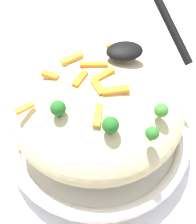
% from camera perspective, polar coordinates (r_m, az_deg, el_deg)
% --- Properties ---
extents(ground_plane, '(2.40, 2.40, 0.00)m').
position_cam_1_polar(ground_plane, '(0.50, 0.00, -5.71)').
color(ground_plane, silver).
extents(serving_bowl, '(0.31, 0.31, 0.05)m').
position_cam_1_polar(serving_bowl, '(0.48, 0.00, -4.12)').
color(serving_bowl, white).
rests_on(serving_bowl, ground_plane).
extents(pasta_mound, '(0.26, 0.25, 0.10)m').
position_cam_1_polar(pasta_mound, '(0.43, 0.00, 0.57)').
color(pasta_mound, beige).
rests_on(pasta_mound, serving_bowl).
extents(carrot_piece_0, '(0.04, 0.01, 0.01)m').
position_cam_1_polar(carrot_piece_0, '(0.38, 3.56, 4.37)').
color(carrot_piece_0, orange).
rests_on(carrot_piece_0, pasta_mound).
extents(carrot_piece_1, '(0.04, 0.01, 0.01)m').
position_cam_1_polar(carrot_piece_1, '(0.42, -1.25, 9.53)').
color(carrot_piece_1, orange).
rests_on(carrot_piece_1, pasta_mound).
extents(carrot_piece_2, '(0.04, 0.03, 0.01)m').
position_cam_1_polar(carrot_piece_2, '(0.40, 0.98, 7.48)').
color(carrot_piece_2, orange).
rests_on(carrot_piece_2, pasta_mound).
extents(carrot_piece_3, '(0.03, 0.02, 0.01)m').
position_cam_1_polar(carrot_piece_3, '(0.42, -9.74, 7.40)').
color(carrot_piece_3, orange).
rests_on(carrot_piece_3, pasta_mound).
extents(carrot_piece_4, '(0.03, 0.03, 0.01)m').
position_cam_1_polar(carrot_piece_4, '(0.45, 3.47, 12.79)').
color(carrot_piece_4, orange).
rests_on(carrot_piece_4, pasta_mound).
extents(carrot_piece_5, '(0.03, 0.02, 0.01)m').
position_cam_1_polar(carrot_piece_5, '(0.39, -14.72, 0.82)').
color(carrot_piece_5, orange).
rests_on(carrot_piece_5, pasta_mound).
extents(carrot_piece_6, '(0.04, 0.02, 0.01)m').
position_cam_1_polar(carrot_piece_6, '(0.44, -5.30, 10.81)').
color(carrot_piece_6, orange).
rests_on(carrot_piece_6, pasta_mound).
extents(carrot_piece_7, '(0.02, 0.04, 0.01)m').
position_cam_1_polar(carrot_piece_7, '(0.36, -0.04, -0.68)').
color(carrot_piece_7, orange).
rests_on(carrot_piece_7, pasta_mound).
extents(carrot_piece_8, '(0.02, 0.03, 0.01)m').
position_cam_1_polar(carrot_piece_8, '(0.39, 0.14, 4.94)').
color(carrot_piece_8, orange).
rests_on(carrot_piece_8, pasta_mound).
extents(carrot_piece_9, '(0.03, 0.03, 0.01)m').
position_cam_1_polar(carrot_piece_9, '(0.40, -3.68, 6.74)').
color(carrot_piece_9, orange).
rests_on(carrot_piece_9, pasta_mound).
extents(broccoli_floret_0, '(0.02, 0.02, 0.02)m').
position_cam_1_polar(broccoli_floret_0, '(0.34, 10.96, -4.30)').
color(broccoli_floret_0, '#296820').
rests_on(broccoli_floret_0, pasta_mound).
extents(broccoli_floret_1, '(0.02, 0.02, 0.02)m').
position_cam_1_polar(broccoli_floret_1, '(0.37, 12.74, 0.31)').
color(broccoli_floret_1, '#377928').
rests_on(broccoli_floret_1, pasta_mound).
extents(broccoli_floret_2, '(0.02, 0.02, 0.03)m').
position_cam_1_polar(broccoli_floret_2, '(0.36, -8.12, 0.73)').
color(broccoli_floret_2, '#205B1C').
rests_on(broccoli_floret_2, pasta_mound).
extents(broccoli_floret_3, '(0.02, 0.02, 0.03)m').
position_cam_1_polar(broccoli_floret_3, '(0.34, 2.55, -2.71)').
color(broccoli_floret_3, '#205B1C').
rests_on(broccoli_floret_3, pasta_mound).
extents(serving_spoon, '(0.12, 0.14, 0.09)m').
position_cam_1_polar(serving_spoon, '(0.44, 8.36, 14.50)').
color(serving_spoon, black).
rests_on(serving_spoon, pasta_mound).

